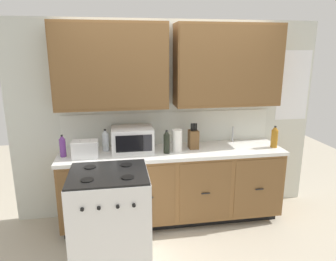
% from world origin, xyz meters
% --- Properties ---
extents(ground_plane, '(8.00, 8.00, 0.00)m').
position_xyz_m(ground_plane, '(0.00, 0.00, 0.00)').
color(ground_plane, '#B2A893').
extents(wall_unit, '(3.82, 0.40, 2.43)m').
position_xyz_m(wall_unit, '(0.00, 0.50, 1.65)').
color(wall_unit, silver).
rests_on(wall_unit, ground_plane).
extents(counter_run, '(2.65, 0.64, 0.92)m').
position_xyz_m(counter_run, '(0.00, 0.30, 0.47)').
color(counter_run, black).
rests_on(counter_run, ground_plane).
extents(stove_range, '(0.76, 0.68, 0.95)m').
position_xyz_m(stove_range, '(-0.74, -0.33, 0.47)').
color(stove_range, white).
rests_on(stove_range, ground_plane).
extents(microwave, '(0.48, 0.37, 0.28)m').
position_xyz_m(microwave, '(-0.47, 0.36, 1.06)').
color(microwave, white).
rests_on(microwave, counter_run).
extents(toaster, '(0.28, 0.18, 0.19)m').
position_xyz_m(toaster, '(-1.00, 0.20, 1.02)').
color(toaster, white).
rests_on(toaster, counter_run).
extents(knife_block, '(0.11, 0.14, 0.31)m').
position_xyz_m(knife_block, '(0.26, 0.33, 1.04)').
color(knife_block, brown).
rests_on(knife_block, counter_run).
extents(sink_faucet, '(0.02, 0.02, 0.20)m').
position_xyz_m(sink_faucet, '(0.82, 0.51, 1.02)').
color(sink_faucet, '#B2B5BA').
rests_on(sink_faucet, counter_run).
extents(paper_towel_roll, '(0.12, 0.12, 0.26)m').
position_xyz_m(paper_towel_roll, '(0.04, 0.25, 1.05)').
color(paper_towel_roll, white).
rests_on(paper_towel_roll, counter_run).
extents(bottle_dark, '(0.07, 0.07, 0.27)m').
position_xyz_m(bottle_dark, '(-0.09, 0.21, 1.05)').
color(bottle_dark, black).
rests_on(bottle_dark, counter_run).
extents(bottle_violet, '(0.07, 0.07, 0.25)m').
position_xyz_m(bottle_violet, '(-1.24, 0.27, 1.04)').
color(bottle_violet, '#663384').
rests_on(bottle_violet, counter_run).
extents(bottle_clear, '(0.08, 0.08, 0.26)m').
position_xyz_m(bottle_clear, '(-0.78, 0.41, 1.05)').
color(bottle_clear, silver).
rests_on(bottle_clear, counter_run).
extents(bottle_amber, '(0.08, 0.08, 0.27)m').
position_xyz_m(bottle_amber, '(1.24, 0.21, 1.05)').
color(bottle_amber, '#9E6619').
rests_on(bottle_amber, counter_run).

